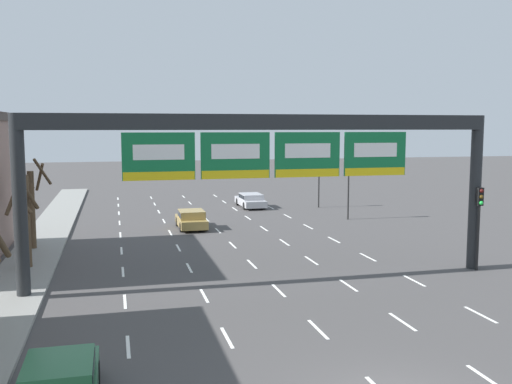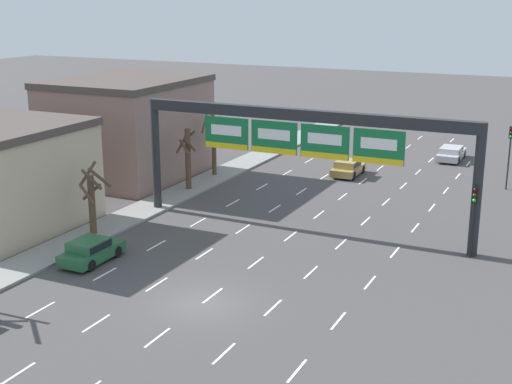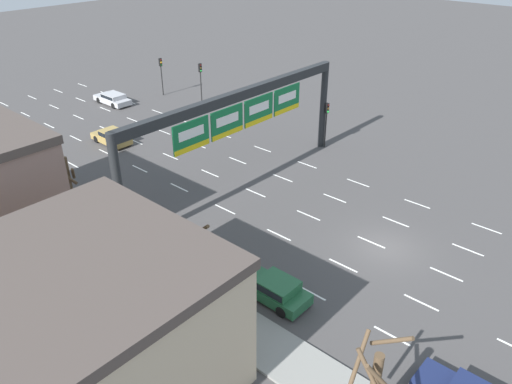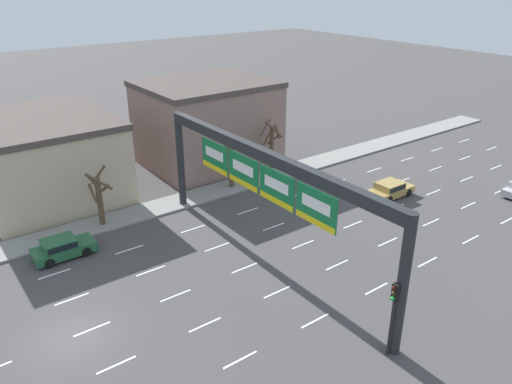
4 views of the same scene
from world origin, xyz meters
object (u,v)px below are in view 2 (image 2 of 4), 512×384
Objects in this scene: car_gold at (348,167)px; tree_bare_closest at (188,155)px; car_green at (91,250)px; tree_bare_furthest at (214,142)px; sign_gantry at (301,136)px; traffic_light_mid_block at (474,207)px; traffic_light_near_gantry at (510,145)px; car_silver at (451,153)px; tree_bare_second at (92,198)px.

tree_bare_closest reaches higher than car_gold.
car_green is 20.56m from tree_bare_furthest.
traffic_light_mid_block is (10.66, -0.42, -3.08)m from sign_gantry.
car_gold is at bearing 129.02° from traffic_light_mid_block.
traffic_light_near_gantry is at bearing 89.90° from traffic_light_mid_block.
traffic_light_near_gantry is at bearing -55.65° from car_silver.
tree_bare_closest is (-11.27, 5.19, -3.35)m from sign_gantry.
tree_bare_closest is at bearing 100.62° from car_green.
traffic_light_near_gantry reaches higher than car_silver.
car_gold is (-6.61, -9.54, 0.04)m from car_silver.
car_green is 0.75× the size of tree_bare_furthest.
car_silver is 25.17m from tree_bare_closest.
traffic_light_near_gantry is 31.31m from tree_bare_second.
car_silver is 1.14× the size of traffic_light_mid_block.
traffic_light_near_gantry is at bearing 54.02° from car_green.
sign_gantry is 4.73× the size of tree_bare_closest.
sign_gantry is 14.32m from car_green.
tree_bare_closest is at bearing -86.28° from tree_bare_furthest.
car_gold is at bearing 96.48° from sign_gantry.
car_green is 0.97× the size of car_gold.
tree_bare_second is at bearing -149.45° from sign_gantry.
car_green is at bearing -152.49° from traffic_light_mid_block.
tree_bare_furthest is at bearing -153.42° from car_gold.
car_gold is 0.88× the size of tree_bare_closest.
tree_bare_furthest is (-0.30, 4.67, 0.15)m from tree_bare_closest.
sign_gantry reaches higher than traffic_light_near_gantry.
car_silver is at bearing 69.04° from car_green.
traffic_light_near_gantry is 23.08m from tree_bare_furthest.
traffic_light_near_gantry is 0.93× the size of tree_bare_furthest.
tree_bare_closest is 4.69m from tree_bare_furthest.
traffic_light_mid_block is at bearing -2.27° from sign_gantry.
tree_bare_furthest is at bearing -164.81° from traffic_light_near_gantry.
tree_bare_closest is at bearing -153.98° from traffic_light_near_gantry.
car_silver is (13.28, 34.68, -0.05)m from car_green.
car_gold is at bearing -124.71° from car_silver.
traffic_light_near_gantry is 16.34m from traffic_light_mid_block.
tree_bare_closest is (-16.19, -19.16, 2.05)m from car_silver.
traffic_light_mid_block is at bearing 27.51° from car_green.
traffic_light_near_gantry is (10.69, 15.91, -2.59)m from sign_gantry.
traffic_light_near_gantry is (12.38, 1.10, 2.77)m from car_gold.
tree_bare_closest is at bearing -134.90° from car_gold.
sign_gantry is at bearing -24.74° from tree_bare_closest.
car_green is at bearing -80.96° from tree_bare_furthest.
car_gold is 19.75m from traffic_light_mid_block.
sign_gantry is 19.35m from traffic_light_near_gantry.
car_silver is at bearing 62.60° from tree_bare_second.
car_silver is at bearing 41.28° from tree_bare_furthest.
car_green is at bearing -54.10° from tree_bare_second.
tree_bare_closest is (-21.93, 5.62, -0.27)m from traffic_light_mid_block.
car_silver is 1.03× the size of tree_bare_closest.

